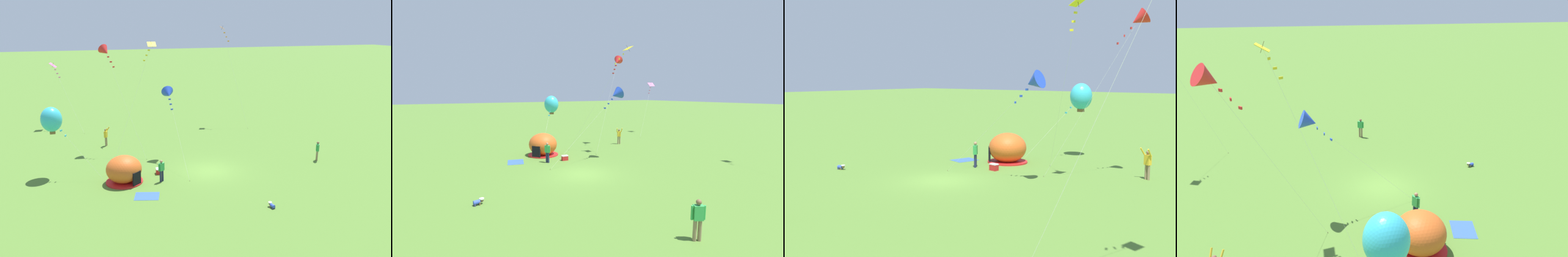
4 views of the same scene
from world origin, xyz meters
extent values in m
plane|color=#517A2D|center=(0.00, 0.00, 0.00)|extent=(300.00, 300.00, 0.00)
ellipsoid|color=#D8591E|center=(-7.03, -0.21, 1.05)|extent=(2.70, 2.60, 2.10)
cylinder|color=red|center=(-7.03, -0.21, 0.05)|extent=(2.81, 2.81, 0.10)
cube|color=black|center=(-6.23, -1.19, 0.55)|extent=(0.69, 0.60, 1.10)
cube|color=#3359A5|center=(-5.85, -3.18, 0.01)|extent=(1.99, 1.71, 0.01)
cube|color=red|center=(-4.21, 0.67, 0.19)|extent=(0.41, 0.55, 0.38)
cube|color=white|center=(-4.21, 0.67, 0.41)|extent=(0.42, 0.56, 0.06)
cylinder|color=blue|center=(1.69, -7.42, 0.17)|extent=(0.27, 0.35, 0.22)
sphere|color=brown|center=(1.65, -7.16, 0.20)|extent=(0.19, 0.19, 0.19)
cylinder|color=white|center=(1.65, -7.16, 0.29)|extent=(0.24, 0.24, 0.06)
cylinder|color=brown|center=(1.57, -7.32, 0.09)|extent=(0.07, 0.07, 0.17)
cylinder|color=brown|center=(1.77, -7.28, 0.09)|extent=(0.07, 0.07, 0.17)
cylinder|color=navy|center=(1.63, -7.55, 0.07)|extent=(0.09, 0.09, 0.13)
cylinder|color=navy|center=(1.79, -7.52, 0.07)|extent=(0.09, 0.09, 0.13)
cylinder|color=#8C7251|center=(9.78, -0.57, 0.44)|extent=(0.15, 0.15, 0.88)
cylinder|color=#8C7251|center=(9.88, -0.40, 0.44)|extent=(0.15, 0.15, 0.88)
cube|color=green|center=(9.83, -0.49, 1.18)|extent=(0.40, 0.45, 0.60)
sphere|color=brown|center=(9.83, -0.49, 1.61)|extent=(0.22, 0.22, 0.22)
cylinder|color=green|center=(9.70, -0.70, 1.18)|extent=(0.09, 0.09, 0.58)
cylinder|color=green|center=(9.95, -0.27, 1.18)|extent=(0.09, 0.09, 0.58)
cylinder|color=#8C7251|center=(-7.56, 9.42, 0.44)|extent=(0.15, 0.15, 0.88)
cylinder|color=#8C7251|center=(-7.65, 9.24, 0.44)|extent=(0.15, 0.15, 0.88)
cube|color=gold|center=(-7.60, 9.33, 1.18)|extent=(0.38, 0.45, 0.60)
sphere|color=brown|center=(-7.60, 9.33, 1.61)|extent=(0.22, 0.22, 0.22)
cylinder|color=gold|center=(-7.35, 9.51, 1.64)|extent=(0.39, 0.19, 0.50)
cylinder|color=gold|center=(-7.58, 9.03, 1.64)|extent=(0.36, 0.29, 0.50)
cylinder|color=#1E2347|center=(-4.38, -0.96, 0.44)|extent=(0.15, 0.15, 0.88)
cylinder|color=#1E2347|center=(-4.20, -0.87, 0.44)|extent=(0.15, 0.15, 0.88)
cube|color=green|center=(-4.29, -0.92, 1.18)|extent=(0.45, 0.38, 0.60)
sphere|color=#9E7051|center=(-4.29, -0.92, 1.61)|extent=(0.22, 0.22, 0.22)
cylinder|color=green|center=(-4.51, -1.03, 1.18)|extent=(0.09, 0.09, 0.58)
cylinder|color=green|center=(-4.06, -0.80, 1.18)|extent=(0.09, 0.09, 0.58)
cylinder|color=silver|center=(-10.21, 1.54, 2.28)|extent=(3.63, 2.75, 4.57)
cylinder|color=brown|center=(-8.40, 0.17, 0.03)|extent=(0.03, 0.03, 0.06)
ellipsoid|color=#33B7D1|center=(-12.02, 2.91, 4.56)|extent=(1.60, 1.60, 1.94)
cube|color=brown|center=(-12.02, 2.91, 3.56)|extent=(0.40, 0.40, 0.29)
cube|color=#33B7D1|center=(-11.67, 2.64, 4.12)|extent=(0.12, 0.21, 0.12)
cube|color=#33B7D1|center=(-11.37, 2.42, 3.75)|extent=(0.17, 0.19, 0.12)
cube|color=#33B7D1|center=(-11.07, 2.19, 3.38)|extent=(0.14, 0.21, 0.12)
cylinder|color=silver|center=(7.62, 13.05, 5.58)|extent=(1.71, 4.34, 11.17)
cylinder|color=brown|center=(8.47, 10.89, 0.03)|extent=(0.03, 0.03, 0.06)
cube|color=orange|center=(6.76, 15.22, 11.17)|extent=(0.77, 0.81, 0.35)
cylinder|color=#332314|center=(6.76, 15.22, 11.18)|extent=(0.13, 0.29, 0.49)
cube|color=orange|center=(6.91, 14.84, 10.63)|extent=(0.21, 0.12, 0.12)
cube|color=orange|center=(7.04, 14.52, 10.16)|extent=(0.19, 0.17, 0.12)
cube|color=orange|center=(7.16, 14.20, 9.70)|extent=(0.21, 0.12, 0.12)
cylinder|color=silver|center=(-2.27, 1.59, 2.87)|extent=(0.06, 6.31, 5.74)
cylinder|color=brown|center=(-2.24, -1.56, 0.03)|extent=(0.03, 0.03, 0.06)
cone|color=blue|center=(-2.30, 4.74, 5.74)|extent=(1.07, 1.17, 1.29)
cube|color=blue|center=(-2.30, 4.30, 5.31)|extent=(0.20, 0.06, 0.12)
cube|color=blue|center=(-2.29, 3.93, 4.94)|extent=(0.20, 0.07, 0.12)
cube|color=blue|center=(-2.29, 3.55, 4.57)|extent=(0.21, 0.12, 0.12)
cylinder|color=silver|center=(-10.95, 16.68, 3.54)|extent=(2.79, 4.48, 7.09)
cylinder|color=brown|center=(-9.56, 14.44, 0.03)|extent=(0.03, 0.03, 0.06)
cube|color=pink|center=(-12.34, 18.91, 7.09)|extent=(0.86, 0.98, 0.53)
cylinder|color=#332314|center=(-12.34, 18.91, 7.10)|extent=(0.25, 0.39, 0.57)
cube|color=pink|center=(-12.11, 18.54, 6.62)|extent=(0.18, 0.19, 0.12)
cube|color=pink|center=(-11.92, 18.23, 6.22)|extent=(0.21, 0.14, 0.12)
cube|color=pink|center=(-11.72, 17.92, 5.82)|extent=(0.20, 0.16, 0.12)
cylinder|color=silver|center=(-5.87, 6.41, 4.63)|extent=(2.71, 4.48, 9.26)
cylinder|color=brown|center=(-4.52, 4.17, 0.03)|extent=(0.03, 0.03, 0.06)
cone|color=red|center=(-7.22, 8.64, 9.25)|extent=(1.43, 1.52, 1.24)
cube|color=red|center=(-7.00, 8.28, 8.75)|extent=(0.19, 0.17, 0.12)
cube|color=red|center=(-6.82, 7.97, 8.33)|extent=(0.21, 0.11, 0.12)
cube|color=red|center=(-6.63, 7.67, 7.90)|extent=(0.19, 0.17, 0.12)
cylinder|color=silver|center=(-5.46, 4.80, 4.94)|extent=(4.41, 3.95, 9.89)
cylinder|color=brown|center=(-7.66, 2.83, 0.03)|extent=(0.03, 0.03, 0.06)
cube|color=yellow|center=(-3.26, 6.78, 9.89)|extent=(0.80, 0.71, 0.41)
cylinder|color=#332314|center=(-3.26, 6.78, 9.90)|extent=(0.28, 0.25, 0.59)
cube|color=yellow|center=(-3.58, 6.49, 9.40)|extent=(0.21, 0.14, 0.12)
cube|color=yellow|center=(-3.85, 6.25, 8.98)|extent=(0.15, 0.20, 0.12)
cube|color=yellow|center=(-4.12, 6.01, 8.55)|extent=(0.15, 0.20, 0.12)
camera|label=1|loc=(-9.95, -27.56, 11.74)|focal=35.00mm
camera|label=2|loc=(15.83, -9.27, 5.83)|focal=24.00mm
camera|label=3|loc=(19.16, 17.78, 6.02)|focal=42.00mm
camera|label=4|loc=(-22.35, 5.73, 12.18)|focal=35.00mm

